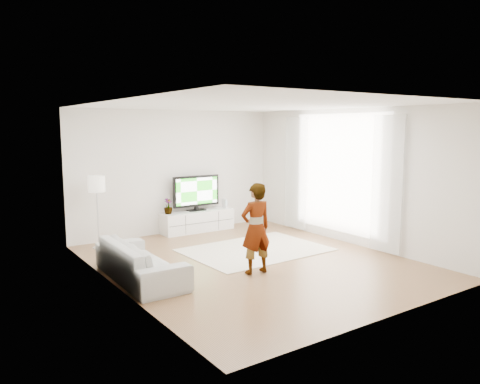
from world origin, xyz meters
TOP-DOWN VIEW (x-y plane):
  - floor at (0.00, 0.00)m, footprint 6.00×6.00m
  - ceiling at (0.00, 0.00)m, footprint 6.00×6.00m
  - wall_left at (-2.50, 0.00)m, footprint 0.02×6.00m
  - wall_right at (2.50, 0.00)m, footprint 0.02×6.00m
  - wall_back at (0.00, 3.00)m, footprint 5.00×0.02m
  - wall_front at (0.00, -3.00)m, footprint 5.00×0.02m
  - window at (2.48, 0.30)m, footprint 0.01×2.60m
  - curtain_near at (2.40, -1.00)m, footprint 0.04×0.70m
  - curtain_far at (2.40, 1.60)m, footprint 0.04×0.70m
  - media_console at (0.41, 2.76)m, footprint 1.74×0.49m
  - television at (0.41, 2.79)m, footprint 1.17×0.23m
  - game_console at (1.17, 2.76)m, footprint 0.06×0.16m
  - potted_plant at (-0.33, 2.77)m, footprint 0.25×0.25m
  - rug at (0.52, 0.63)m, footprint 2.75×2.01m
  - player at (-0.36, -0.58)m, footprint 0.57×0.39m
  - sofa at (-2.05, 0.24)m, footprint 0.85×2.11m
  - floor_lamp at (-1.98, 2.54)m, footprint 0.33×0.33m

SIDE VIEW (x-z plane):
  - floor at x=0.00m, z-range 0.00..0.00m
  - rug at x=0.52m, z-range 0.00..0.01m
  - media_console at x=0.41m, z-range 0.00..0.49m
  - sofa at x=-2.05m, z-range 0.00..0.61m
  - game_console at x=1.17m, z-range 0.49..0.70m
  - potted_plant at x=-0.33m, z-range 0.49..0.84m
  - player at x=-0.36m, z-range 0.01..1.52m
  - television at x=0.41m, z-range 0.52..1.34m
  - floor_lamp at x=-1.98m, z-range 0.51..1.97m
  - curtain_near at x=2.40m, z-range 0.05..2.65m
  - curtain_far at x=2.40m, z-range 0.05..2.65m
  - wall_left at x=-2.50m, z-range 0.00..2.80m
  - wall_right at x=2.50m, z-range 0.00..2.80m
  - wall_back at x=0.00m, z-range 0.00..2.80m
  - wall_front at x=0.00m, z-range 0.00..2.80m
  - window at x=2.48m, z-range 0.20..2.70m
  - ceiling at x=0.00m, z-range 2.80..2.80m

